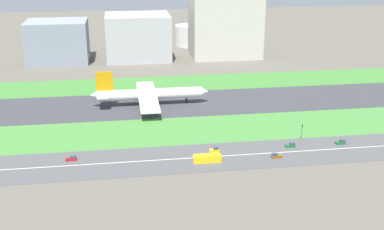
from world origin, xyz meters
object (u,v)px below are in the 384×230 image
(airliner, at_px, (148,94))
(fuel_tank_west, at_px, (156,37))
(office_tower, at_px, (225,24))
(fuel_tank_centre, at_px, (190,35))
(car_2, at_px, (215,150))
(car_3, at_px, (72,159))
(car_1, at_px, (341,142))
(bus_1, at_px, (207,158))
(traffic_light, at_px, (302,131))
(car_4, at_px, (291,145))
(terminal_building, at_px, (58,41))
(hangar_building, at_px, (138,37))
(car_0, at_px, (276,156))

(airliner, height_order, fuel_tank_west, airliner)
(office_tower, height_order, fuel_tank_centre, office_tower)
(car_2, xyz_separation_m, car_3, (-60.03, 0.00, 0.00))
(car_1, bearing_deg, airliner, 140.16)
(fuel_tank_centre, bearing_deg, office_tower, -64.73)
(bus_1, relative_size, traffic_light, 1.61)
(fuel_tank_centre, bearing_deg, car_4, -86.97)
(traffic_light, xyz_separation_m, fuel_tank_centre, (-19.92, 219.01, 4.47))
(terminal_building, bearing_deg, car_4, -57.12)
(bus_1, height_order, office_tower, office_tower)
(car_3, bearing_deg, terminal_building, 97.37)
(car_1, distance_m, bus_1, 63.29)
(car_3, xyz_separation_m, bus_1, (54.92, -10.00, 0.90))
(car_4, relative_size, fuel_tank_centre, 0.18)
(car_4, height_order, hangar_building, hangar_building)
(terminal_building, bearing_deg, traffic_light, -54.19)
(traffic_light, bearing_deg, fuel_tank_centre, 95.20)
(traffic_light, relative_size, fuel_tank_centre, 0.29)
(fuel_tank_west, bearing_deg, terminal_building, -149.50)
(car_0, xyz_separation_m, terminal_building, (-107.76, 192.00, 14.34))
(car_4, bearing_deg, car_2, 180.00)
(airliner, distance_m, office_tower, 133.83)
(hangar_building, xyz_separation_m, office_tower, (67.34, 0.00, 8.51))
(car_1, bearing_deg, bus_1, -170.91)
(car_4, bearing_deg, traffic_light, 45.38)
(car_0, bearing_deg, bus_1, 0.00)
(car_1, xyz_separation_m, car_3, (-117.41, 0.00, 0.00))
(office_tower, distance_m, fuel_tank_centre, 52.50)
(traffic_light, relative_size, office_tower, 0.14)
(fuel_tank_west, bearing_deg, car_4, -79.70)
(airliner, distance_m, car_0, 91.90)
(airliner, xyz_separation_m, bus_1, (19.01, -78.00, -4.41))
(airliner, height_order, car_1, airliner)
(car_2, xyz_separation_m, traffic_light, (41.96, 7.99, 3.37))
(airliner, bearing_deg, traffic_light, -42.24)
(car_0, bearing_deg, airliner, -58.23)
(bus_1, height_order, hangar_building, hangar_building)
(airliner, distance_m, car_1, 106.28)
(car_1, height_order, car_3, same)
(car_2, distance_m, terminal_building, 200.78)
(car_0, xyz_separation_m, traffic_light, (17.78, 17.99, 3.37))
(bus_1, distance_m, car_0, 29.31)
(office_tower, relative_size, fuel_tank_west, 2.72)
(terminal_building, bearing_deg, bus_1, -67.77)
(traffic_light, bearing_deg, airliner, 137.76)
(car_3, height_order, terminal_building, terminal_building)
(car_2, relative_size, car_0, 1.00)
(car_2, distance_m, hangar_building, 184.28)
(car_2, distance_m, car_3, 60.03)
(airliner, height_order, traffic_light, airliner)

